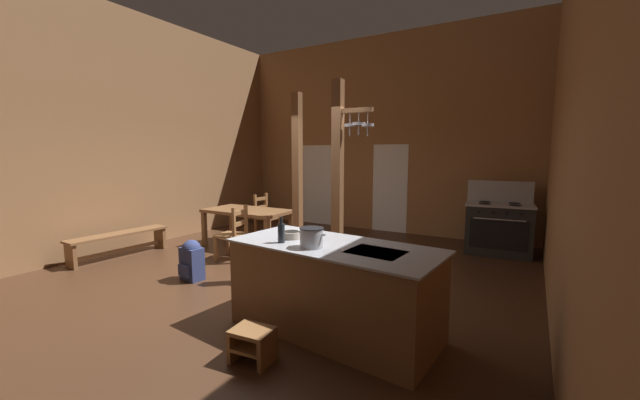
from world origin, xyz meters
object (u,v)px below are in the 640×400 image
kitchen_island (333,288)px  ladderback_chair_near_window (266,216)px  dining_table (247,214)px  bottle_tall_on_counter (281,232)px  bench_along_left_wall (119,240)px  step_stool (252,342)px  backpack (192,259)px  ladderback_chair_by_post (234,234)px  mixing_bowl_on_counter (291,235)px  stockpot_on_counter (312,238)px  stove_range (498,228)px

kitchen_island → ladderback_chair_near_window: 4.58m
dining_table → bottle_tall_on_counter: 3.63m
bench_along_left_wall → step_stool: bearing=-17.7°
step_stool → backpack: 2.48m
ladderback_chair_by_post → mixing_bowl_on_counter: 2.66m
bottle_tall_on_counter → step_stool: bearing=-77.5°
backpack → bottle_tall_on_counter: (2.03, -0.54, 0.72)m
bench_along_left_wall → stockpot_on_counter: size_ratio=5.54×
kitchen_island → bottle_tall_on_counter: bearing=-158.2°
step_stool → ladderback_chair_by_post: (-2.36, 2.26, 0.27)m
ladderback_chair_near_window → step_stool: bearing=-52.8°
dining_table → stockpot_on_counter: size_ratio=5.54×
step_stool → mixing_bowl_on_counter: size_ratio=1.81×
stockpot_on_counter → ladderback_chair_by_post: bearing=147.9°
dining_table → ladderback_chair_by_post: bearing=-63.2°
kitchen_island → step_stool: (-0.36, -0.85, -0.29)m
bottle_tall_on_counter → stockpot_on_counter: bearing=-1.2°
ladderback_chair_by_post → ladderback_chair_near_window: bearing=110.8°
mixing_bowl_on_counter → dining_table: bearing=139.5°
bottle_tall_on_counter → bench_along_left_wall: bearing=170.3°
stove_range → ladderback_chair_near_window: stove_range is taller
stove_range → bottle_tall_on_counter: bearing=-111.3°
dining_table → kitchen_island: bearing=-35.6°
backpack → mixing_bowl_on_counter: 2.14m
ladderback_chair_near_window → stockpot_on_counter: size_ratio=3.08×
step_stool → ladderback_chair_by_post: bearing=136.2°
step_stool → dining_table: dining_table is taller
kitchen_island → stove_range: bearing=73.9°
stove_range → stockpot_on_counter: size_ratio=4.28×
mixing_bowl_on_counter → stockpot_on_counter: bearing=-29.1°
backpack → ladderback_chair_near_window: bearing=106.8°
bench_along_left_wall → backpack: size_ratio=2.86×
ladderback_chair_by_post → step_stool: bearing=-43.8°
ladderback_chair_by_post → bench_along_left_wall: 2.09m
ladderback_chair_by_post → backpack: (0.19, -1.08, -0.14)m
bench_along_left_wall → backpack: bearing=-4.5°
bench_along_left_wall → bottle_tall_on_counter: bottle_tall_on_counter is taller
backpack → mixing_bowl_on_counter: mixing_bowl_on_counter is taller
ladderback_chair_by_post → backpack: size_ratio=1.59×
stockpot_on_counter → mixing_bowl_on_counter: 0.45m
backpack → stove_range: bearing=45.9°
dining_table → ladderback_chair_near_window: bearing=104.4°
bench_along_left_wall → dining_table: bearing=50.3°
bench_along_left_wall → backpack: (2.07, -0.16, 0.00)m
backpack → mixing_bowl_on_counter: bearing=-9.3°
kitchen_island → ladderback_chair_by_post: size_ratio=2.36×
kitchen_island → dining_table: bearing=144.4°
bench_along_left_wall → bottle_tall_on_counter: size_ratio=6.37×
ladderback_chair_by_post → bench_along_left_wall: ladderback_chair_by_post is taller
bottle_tall_on_counter → kitchen_island: bearing=21.8°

